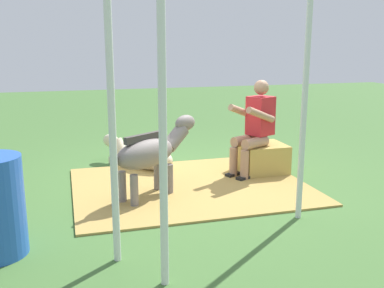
% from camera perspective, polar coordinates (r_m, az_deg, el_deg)
% --- Properties ---
extents(ground_plane, '(24.00, 24.00, 0.00)m').
position_cam_1_polar(ground_plane, '(5.94, 0.57, -4.53)').
color(ground_plane, '#426B33').
extents(hay_patch, '(2.88, 2.29, 0.02)m').
position_cam_1_polar(hay_patch, '(5.64, -0.24, -5.36)').
color(hay_patch, '#AD8C47').
rests_on(hay_patch, ground).
extents(hay_bale, '(0.61, 0.55, 0.41)m').
position_cam_1_polar(hay_bale, '(6.24, 8.98, -1.87)').
color(hay_bale, tan).
rests_on(hay_bale, ground).
extents(person_seated, '(0.72, 0.58, 1.29)m').
position_cam_1_polar(person_seated, '(6.03, 8.04, 2.46)').
color(person_seated, tan).
rests_on(person_seated, ground).
extents(pony_standing, '(1.18, 0.89, 0.90)m').
position_cam_1_polar(pony_standing, '(5.15, -5.23, -1.04)').
color(pony_standing, slate).
rests_on(pony_standing, ground).
extents(pony_lying, '(1.03, 1.23, 0.42)m').
position_cam_1_polar(pony_lying, '(6.45, -6.41, -1.44)').
color(pony_lying, beige).
rests_on(pony_lying, ground).
extents(tent_pole_left, '(0.06, 0.06, 2.35)m').
position_cam_1_polar(tent_pole_left, '(4.53, 14.20, 4.82)').
color(tent_pole_left, silver).
rests_on(tent_pole_left, ground).
extents(tent_pole_right, '(0.06, 0.06, 2.35)m').
position_cam_1_polar(tent_pole_right, '(3.52, -10.21, 2.81)').
color(tent_pole_right, silver).
rests_on(tent_pole_right, ground).
extents(tent_pole_mid, '(0.06, 0.06, 2.35)m').
position_cam_1_polar(tent_pole_mid, '(3.11, -3.76, 1.64)').
color(tent_pole_mid, silver).
rests_on(tent_pole_mid, ground).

